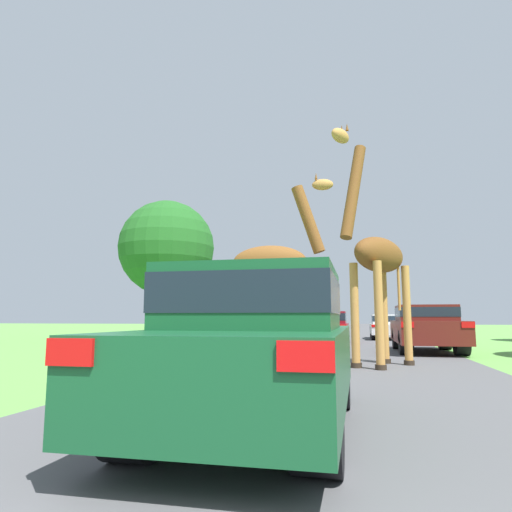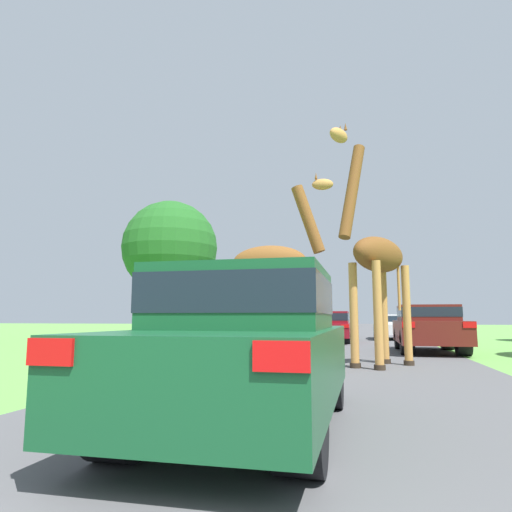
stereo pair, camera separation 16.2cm
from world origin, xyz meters
name	(u,v)px [view 2 (the right image)]	position (x,y,z in m)	size (l,w,h in m)	color
road	(355,335)	(0.00, 30.00, 0.00)	(6.54, 120.00, 0.00)	#4C4C4F
giraffe_near_road	(275,263)	(-1.59, 11.49, 2.51)	(2.71, 0.94, 4.88)	#B77F3D
giraffe_companion	(376,260)	(0.95, 10.31, 2.36)	(1.79, 2.57, 5.19)	#B77F3D
car_lead_maroon	(247,344)	(-0.47, 4.23, 0.81)	(1.72, 4.01, 1.53)	#144C28
car_queue_right	(393,326)	(2.06, 24.23, 0.67)	(1.91, 4.06, 1.24)	silver
car_queue_left	(428,327)	(2.60, 15.24, 0.79)	(1.89, 4.42, 1.47)	#561914
car_far_ahead	(331,326)	(-0.82, 20.55, 0.72)	(1.73, 4.03, 1.35)	maroon
car_verge_right	(316,324)	(-2.23, 27.67, 0.72)	(1.80, 4.60, 1.31)	silver
tree_centre_back	(170,248)	(-9.55, 22.58, 4.83)	(5.13, 5.13, 7.41)	brown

